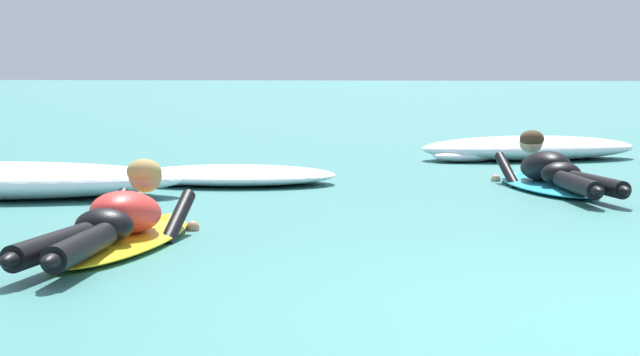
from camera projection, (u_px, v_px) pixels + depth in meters
The scene contains 5 objects.
ground_plane at pixel (537, 150), 15.15m from camera, with size 120.00×120.00×0.00m, color #387A75.
surfer_near at pixel (117, 226), 7.06m from camera, with size 0.64×2.56×0.53m.
surfer_far at pixel (552, 175), 10.28m from camera, with size 1.05×2.53×0.54m.
whitewater_front at pixel (528, 149), 13.64m from camera, with size 2.71×1.84×0.27m.
whitewater_mid_left at pixel (234, 176), 10.88m from camera, with size 1.91×1.25×0.17m.
Camera 1 is at (-1.08, -5.32, 1.09)m, focal length 67.82 mm.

